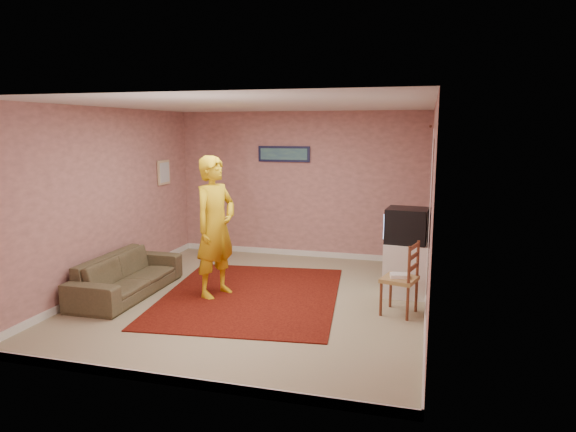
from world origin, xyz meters
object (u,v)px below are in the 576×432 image
(crt_tv, at_px, (407,225))
(person, at_px, (215,227))
(chair_b, at_px, (400,270))
(sofa, at_px, (127,275))
(tv_cabinet, at_px, (405,269))
(chair_a, at_px, (404,243))

(crt_tv, relative_size, person, 0.31)
(chair_b, distance_m, sofa, 3.73)
(tv_cabinet, height_order, sofa, tv_cabinet)
(chair_b, distance_m, person, 2.52)
(crt_tv, xyz_separation_m, sofa, (-3.74, -1.01, -0.71))
(person, bearing_deg, chair_a, -36.69)
(sofa, distance_m, person, 1.43)
(tv_cabinet, xyz_separation_m, sofa, (-3.75, -1.01, -0.10))
(crt_tv, distance_m, person, 2.62)
(crt_tv, distance_m, chair_b, 0.90)
(crt_tv, bearing_deg, chair_b, -87.18)
(tv_cabinet, relative_size, crt_tv, 1.25)
(crt_tv, bearing_deg, tv_cabinet, 0.00)
(tv_cabinet, xyz_separation_m, person, (-2.53, -0.72, 0.60))
(chair_a, xyz_separation_m, sofa, (-3.69, -1.92, -0.26))
(tv_cabinet, relative_size, person, 0.39)
(chair_a, height_order, person, person)
(chair_b, xyz_separation_m, person, (-2.49, 0.07, 0.41))
(chair_a, height_order, chair_b, chair_b)
(crt_tv, distance_m, chair_a, 1.01)
(chair_a, bearing_deg, tv_cabinet, -72.56)
(crt_tv, bearing_deg, chair_a, 98.74)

